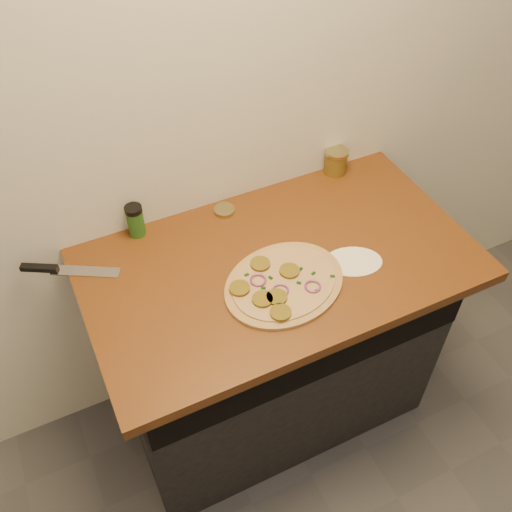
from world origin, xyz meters
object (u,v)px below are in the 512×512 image
spice_shaker (135,220)px  salsa_jar (336,161)px  pizza (283,284)px  chefs_knife (61,270)px

spice_shaker → salsa_jar: bearing=0.3°
pizza → salsa_jar: bearing=43.8°
chefs_knife → salsa_jar: (0.99, 0.06, 0.04)m
salsa_jar → chefs_knife: bearing=-176.4°
pizza → spice_shaker: spice_shaker is taller
pizza → spice_shaker: size_ratio=4.11×
pizza → spice_shaker: 0.51m
salsa_jar → spice_shaker: bearing=-179.7°
salsa_jar → spice_shaker: size_ratio=0.82×
chefs_knife → salsa_jar: 1.00m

